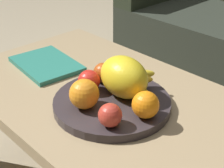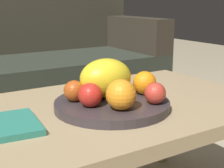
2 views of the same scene
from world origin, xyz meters
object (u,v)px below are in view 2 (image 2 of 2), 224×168
Objects in this scene: coffee_table at (95,122)px; orange_left at (145,83)px; fruit_bowl at (112,105)px; apple_left at (74,91)px; couch at (20,73)px; banana_bunch at (98,86)px; melon_large_front at (106,78)px; apple_right at (90,95)px; orange_front at (121,95)px; apple_front at (155,93)px.

orange_left reaches higher than coffee_table.
fruit_bowl is 0.12m from apple_left.
coffee_table is 0.12m from apple_left.
coffee_table is 14.82× the size of orange_left.
banana_bunch is at bearing -94.15° from couch.
orange_left reaches higher than apple_left.
melon_large_front is 0.13m from orange_left.
melon_large_front is at bearing 34.56° from apple_right.
orange_front is 0.16m from banana_bunch.
orange_front reaches higher than fruit_bowl.
fruit_bowl is 0.08m from banana_bunch.
melon_large_front is at bearing 161.57° from orange_left.
banana_bunch is (-0.00, 0.07, 0.04)m from fruit_bowl.
fruit_bowl is 0.10m from orange_front.
couch is at bearing 85.54° from orange_front.
apple_left is (-0.10, 0.05, 0.04)m from fruit_bowl.
apple_front is at bearing -110.40° from orange_left.
coffee_table is 6.91× the size of banana_bunch.
orange_front is at bearing -102.48° from melon_large_front.
orange_front is at bearing -83.48° from coffee_table.
apple_left is (-0.07, 0.14, -0.01)m from orange_front.
orange_left is 1.18× the size of apple_left.
apple_front reaches higher than coffee_table.
orange_front is 0.09m from apple_right.
apple_left is (-0.18, 0.14, 0.00)m from apple_front.
melon_large_front reaches higher than fruit_bowl.
melon_large_front is 2.41× the size of apple_right.
fruit_bowl is 4.65× the size of orange_left.
orange_front is at bearing -96.63° from banana_bunch.
apple_left is at bearing 150.89° from fruit_bowl.
apple_front is at bearing -23.64° from apple_right.
melon_large_front reaches higher than banana_bunch.
banana_bunch is (-0.08, -1.08, 0.17)m from couch.
coffee_table is 0.20m from orange_left.
melon_large_front is (-0.07, -1.11, 0.20)m from couch.
fruit_bowl is 5.07× the size of apple_right.
fruit_bowl is at bearing -86.14° from banana_bunch.
couch is 1.13m from melon_large_front.
apple_front and banana_bunch have the same top height.
orange_front is at bearing -94.46° from couch.
banana_bunch reaches higher than coffee_table.
orange_left is at bearing -12.02° from coffee_table.
orange_left is at bearing -87.58° from couch.
couch is 27.53× the size of apple_left.
apple_right is at bearing -78.06° from apple_left.
apple_right is at bearing -97.53° from couch.
coffee_table is at bearing 50.36° from apple_right.
orange_left reaches higher than apple_right.
couch is 27.56× the size of apple_front.
coffee_table is 1.12m from couch.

